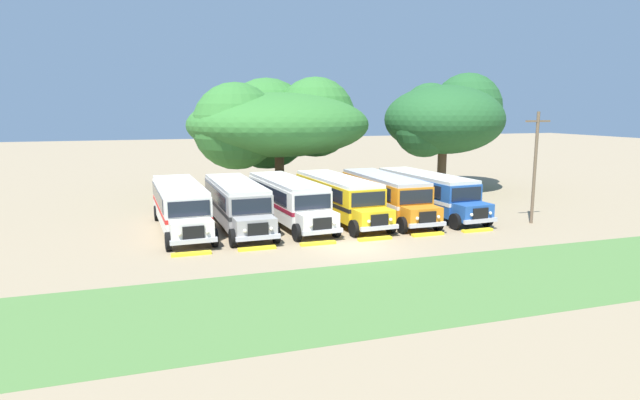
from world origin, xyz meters
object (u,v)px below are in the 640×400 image
secondary_tree (445,117)px  utility_pole (535,164)px  parked_bus_slot_0 (180,204)px  parked_bus_slot_5 (427,192)px  parked_bus_slot_4 (385,194)px  parked_bus_slot_2 (288,199)px  broad_shade_tree (276,124)px  parked_bus_slot_3 (339,196)px  parked_bus_slot_1 (237,202)px

secondary_tree → utility_pole: bearing=-99.2°
parked_bus_slot_0 → parked_bus_slot_5: size_ratio=1.00×
parked_bus_slot_0 → parked_bus_slot_4: bearing=86.0°
parked_bus_slot_2 → parked_bus_slot_5: 10.05m
parked_bus_slot_2 → parked_bus_slot_5: bearing=84.1°
parked_bus_slot_4 → parked_bus_slot_5: 3.23m
parked_bus_slot_2 → parked_bus_slot_4: size_ratio=1.01×
broad_shade_tree → utility_pole: (12.53, -18.19, -2.22)m
secondary_tree → utility_pole: 15.47m
parked_bus_slot_4 → parked_bus_slot_2: bearing=-92.2°
parked_bus_slot_2 → parked_bus_slot_3: same height
parked_bus_slot_2 → parked_bus_slot_1: bearing=-90.8°
parked_bus_slot_2 → broad_shade_tree: (2.39, 13.05, 4.46)m
parked_bus_slot_3 → broad_shade_tree: bearing=-179.1°
parked_bus_slot_3 → broad_shade_tree: size_ratio=0.68×
parked_bus_slot_5 → parked_bus_slot_2: bearing=-95.6°
parked_bus_slot_1 → parked_bus_slot_2: bearing=92.0°
parked_bus_slot_0 → secondary_tree: bearing=109.3°
parked_bus_slot_0 → broad_shade_tree: 16.50m
parked_bus_slot_2 → parked_bus_slot_4: (6.82, -0.21, 0.00)m
parked_bus_slot_0 → parked_bus_slot_5: 16.82m
parked_bus_slot_5 → secondary_tree: size_ratio=0.93×
parked_bus_slot_0 → utility_pole: utility_pole is taller
parked_bus_slot_3 → parked_bus_slot_5: size_ratio=1.00×
parked_bus_slot_4 → secondary_tree: (10.55, 10.10, 5.02)m
broad_shade_tree → parked_bus_slot_0: bearing=-125.2°
parked_bus_slot_1 → parked_bus_slot_3: 6.84m
parked_bus_slot_0 → utility_pole: (21.69, -5.21, 2.24)m
parked_bus_slot_1 → parked_bus_slot_2: 3.38m
parked_bus_slot_0 → parked_bus_slot_5: same height
parked_bus_slot_2 → broad_shade_tree: bearing=165.1°
parked_bus_slot_3 → parked_bus_slot_5: (6.57, -0.15, 0.00)m
parked_bus_slot_0 → parked_bus_slot_4: same height
parked_bus_slot_3 → secondary_tree: secondary_tree is taller
parked_bus_slot_2 → parked_bus_slot_5: same height
parked_bus_slot_3 → utility_pole: 12.71m
parked_bus_slot_3 → parked_bus_slot_5: bearing=84.9°
parked_bus_slot_5 → secondary_tree: secondary_tree is taller
parked_bus_slot_2 → parked_bus_slot_3: 3.47m
parked_bus_slot_4 → parked_bus_slot_5: bearing=89.2°
parked_bus_slot_1 → utility_pole: bearing=73.2°
parked_bus_slot_2 → secondary_tree: bearing=115.1°
broad_shade_tree → parked_bus_slot_1: bearing=-113.5°
broad_shade_tree → parked_bus_slot_5: bearing=-60.1°
parked_bus_slot_1 → parked_bus_slot_4: 10.19m
parked_bus_slot_0 → utility_pole: bearing=73.7°
parked_bus_slot_3 → utility_pole: (11.45, -5.05, 2.24)m
utility_pole → parked_bus_slot_5: bearing=134.9°
parked_bus_slot_5 → broad_shade_tree: bearing=-154.3°
secondary_tree → parked_bus_slot_2: bearing=-150.4°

